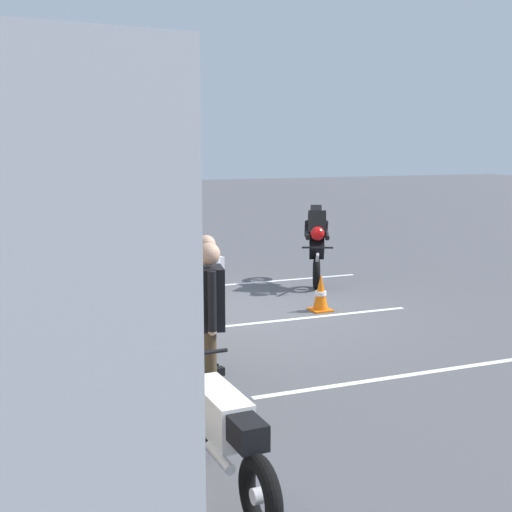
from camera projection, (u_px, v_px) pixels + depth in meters
The scene contains 11 objects.
ground_plane at pixel (247, 310), 11.31m from camera, with size 80.00×80.00×0.00m, color #4C4C51.
spectator_far_left at pixel (210, 310), 6.97m from camera, with size 0.58×0.37×1.77m.
spectator_left at pixel (207, 293), 7.96m from camera, with size 0.58×0.36×1.72m.
spectator_centre at pixel (183, 278), 8.93m from camera, with size 0.58×0.36×1.69m.
spectator_right at pixel (151, 260), 9.84m from camera, with size 0.58×0.34×1.81m.
parked_motorcycle_silver at pixel (223, 432), 5.38m from camera, with size 2.05×0.58×0.99m.
stunt_motorcycle at pixel (316, 236), 13.12m from camera, with size 1.88×1.13×1.66m.
traffic_cone at pixel (321, 293), 11.21m from camera, with size 0.34×0.34×0.63m.
bay_line_a at pixel (417, 374), 8.16m from camera, with size 0.15×4.31×0.01m.
bay_line_b at pixel (309, 317), 10.81m from camera, with size 0.14×3.54×0.01m.
bay_line_c at pixel (244, 283), 13.45m from camera, with size 0.16×4.98×0.01m.
Camera 1 is at (-10.24, 4.03, 2.77)m, focal length 47.01 mm.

